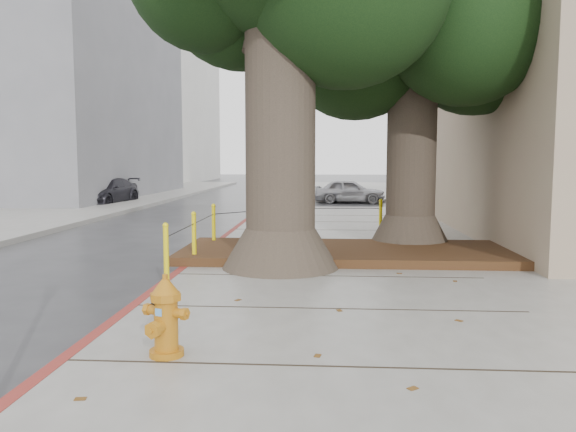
% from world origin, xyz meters
% --- Properties ---
extents(ground, '(140.00, 140.00, 0.00)m').
position_xyz_m(ground, '(0.00, 0.00, 0.00)').
color(ground, '#28282B').
rests_on(ground, ground).
extents(sidewalk_far, '(16.00, 20.00, 0.15)m').
position_xyz_m(sidewalk_far, '(6.00, 30.00, 0.07)').
color(sidewalk_far, slate).
rests_on(sidewalk_far, ground).
extents(curb_red, '(0.14, 26.00, 0.16)m').
position_xyz_m(curb_red, '(-2.00, 2.50, 0.07)').
color(curb_red, maroon).
rests_on(curb_red, ground).
extents(planter_bed, '(6.40, 2.60, 0.16)m').
position_xyz_m(planter_bed, '(0.90, 3.90, 0.23)').
color(planter_bed, black).
rests_on(planter_bed, sidewalk_main).
extents(building_far_grey, '(12.00, 16.00, 12.00)m').
position_xyz_m(building_far_grey, '(-15.00, 22.00, 6.00)').
color(building_far_grey, slate).
rests_on(building_far_grey, ground).
extents(building_far_white, '(12.00, 18.00, 15.00)m').
position_xyz_m(building_far_white, '(-17.00, 45.00, 7.50)').
color(building_far_white, silver).
rests_on(building_far_white, ground).
extents(tree_far, '(4.50, 3.80, 7.17)m').
position_xyz_m(tree_far, '(2.64, 5.32, 5.02)').
color(tree_far, '#4C3F33').
rests_on(tree_far, sidewalk_main).
extents(bollard_ring, '(3.79, 5.39, 0.95)m').
position_xyz_m(bollard_ring, '(-0.87, 4.38, 0.66)').
color(bollard_ring, yellow).
rests_on(bollard_ring, sidewalk_main).
extents(fire_hydrant, '(0.42, 0.42, 0.79)m').
position_xyz_m(fire_hydrant, '(-1.04, -1.82, 0.54)').
color(fire_hydrant, '#B96E13').
rests_on(fire_hydrant, sidewalk_main).
extents(car_silver, '(3.36, 1.50, 1.12)m').
position_xyz_m(car_silver, '(1.62, 19.40, 0.56)').
color(car_silver, '#A7A7AC').
rests_on(car_silver, ground).
extents(car_red, '(4.04, 1.54, 1.31)m').
position_xyz_m(car_red, '(8.18, 17.76, 0.66)').
color(car_red, maroon).
rests_on(car_red, ground).
extents(car_dark, '(2.13, 4.28, 1.20)m').
position_xyz_m(car_dark, '(-9.37, 17.65, 0.60)').
color(car_dark, black).
rests_on(car_dark, ground).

